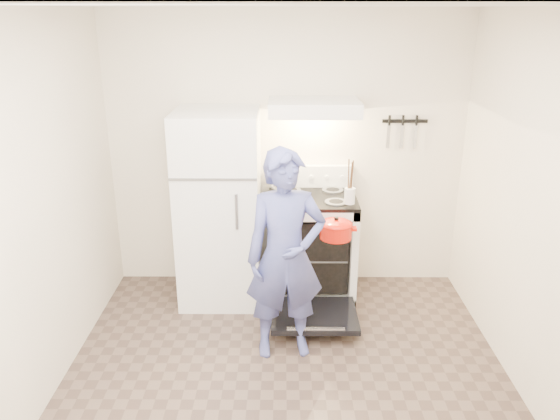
% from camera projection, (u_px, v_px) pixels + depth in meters
% --- Properties ---
extents(floor, '(3.60, 3.60, 0.00)m').
position_uv_depth(floor, '(287.00, 400.00, 3.69)').
color(floor, brown).
rests_on(floor, ground).
extents(back_wall, '(3.20, 0.02, 2.50)m').
position_uv_depth(back_wall, '(286.00, 153.00, 4.94)').
color(back_wall, beige).
rests_on(back_wall, ground).
extents(refrigerator, '(0.70, 0.70, 1.70)m').
position_uv_depth(refrigerator, '(220.00, 208.00, 4.75)').
color(refrigerator, white).
rests_on(refrigerator, floor).
extents(stove_body, '(0.76, 0.65, 0.92)m').
position_uv_depth(stove_body, '(311.00, 248.00, 4.91)').
color(stove_body, white).
rests_on(stove_body, floor).
extents(cooktop, '(0.76, 0.65, 0.03)m').
position_uv_depth(cooktop, '(312.00, 198.00, 4.74)').
color(cooktop, black).
rests_on(cooktop, stove_body).
extents(backsplash, '(0.76, 0.07, 0.20)m').
position_uv_depth(backsplash, '(311.00, 176.00, 4.97)').
color(backsplash, white).
rests_on(backsplash, cooktop).
extents(oven_door, '(0.70, 0.54, 0.04)m').
position_uv_depth(oven_door, '(314.00, 315.00, 4.47)').
color(oven_door, black).
rests_on(oven_door, floor).
extents(oven_rack, '(0.60, 0.52, 0.01)m').
position_uv_depth(oven_rack, '(311.00, 250.00, 4.91)').
color(oven_rack, gray).
rests_on(oven_rack, stove_body).
extents(range_hood, '(0.76, 0.50, 0.12)m').
position_uv_depth(range_hood, '(314.00, 107.00, 4.54)').
color(range_hood, white).
rests_on(range_hood, back_wall).
extents(knife_strip, '(0.40, 0.02, 0.03)m').
position_uv_depth(knife_strip, '(405.00, 121.00, 4.81)').
color(knife_strip, black).
rests_on(knife_strip, back_wall).
extents(pizza_stone, '(0.32, 0.32, 0.02)m').
position_uv_depth(pizza_stone, '(305.00, 249.00, 4.90)').
color(pizza_stone, olive).
rests_on(pizza_stone, oven_rack).
extents(tea_kettle, '(0.25, 0.20, 0.30)m').
position_uv_depth(tea_kettle, '(281.00, 175.00, 4.83)').
color(tea_kettle, silver).
rests_on(tea_kettle, cooktop).
extents(utensil_jar, '(0.10, 0.10, 0.13)m').
position_uv_depth(utensil_jar, '(350.00, 196.00, 4.46)').
color(utensil_jar, silver).
rests_on(utensil_jar, cooktop).
extents(person, '(0.63, 0.46, 1.60)m').
position_uv_depth(person, '(286.00, 256.00, 3.95)').
color(person, navy).
rests_on(person, floor).
extents(dutch_oven, '(0.32, 0.25, 0.22)m').
position_uv_depth(dutch_oven, '(336.00, 231.00, 4.30)').
color(dutch_oven, red).
rests_on(dutch_oven, person).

